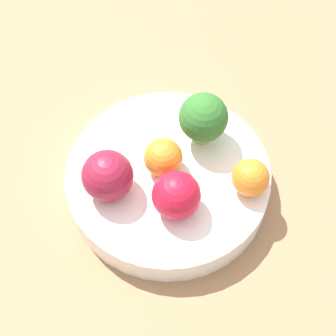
{
  "coord_description": "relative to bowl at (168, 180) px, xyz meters",
  "views": [
    {
      "loc": [
        0.27,
        -0.26,
        0.67
      ],
      "look_at": [
        0.0,
        0.0,
        0.07
      ],
      "focal_mm": 60.0,
      "sensor_mm": 36.0,
      "label": 1
    }
  ],
  "objects": [
    {
      "name": "bowl",
      "position": [
        0.0,
        0.0,
        0.0
      ],
      "size": [
        0.26,
        0.26,
        0.04
      ],
      "color": "white",
      "rests_on": "table_surface"
    },
    {
      "name": "ground_plane",
      "position": [
        0.0,
        0.0,
        -0.04
      ],
      "size": [
        6.0,
        6.0,
        0.0
      ],
      "primitive_type": "plane",
      "color": "gray"
    },
    {
      "name": "orange_front",
      "position": [
        -0.01,
        0.0,
        0.05
      ],
      "size": [
        0.05,
        0.05,
        0.05
      ],
      "color": "orange",
      "rests_on": "bowl"
    },
    {
      "name": "broccoli",
      "position": [
        -0.01,
        0.07,
        0.06
      ],
      "size": [
        0.06,
        0.06,
        0.08
      ],
      "color": "#8CB76B",
      "rests_on": "bowl"
    },
    {
      "name": "apple_red",
      "position": [
        -0.03,
        -0.07,
        0.05
      ],
      "size": [
        0.06,
        0.06,
        0.06
      ],
      "color": "maroon",
      "rests_on": "bowl"
    },
    {
      "name": "orange_back",
      "position": [
        0.09,
        0.06,
        0.04
      ],
      "size": [
        0.05,
        0.05,
        0.05
      ],
      "color": "orange",
      "rests_on": "bowl"
    },
    {
      "name": "table_surface",
      "position": [
        0.0,
        0.0,
        -0.03
      ],
      "size": [
        1.2,
        1.2,
        0.02
      ],
      "color": "#936D4C",
      "rests_on": "ground_plane"
    },
    {
      "name": "apple_green",
      "position": [
        0.04,
        -0.03,
        0.05
      ],
      "size": [
        0.06,
        0.06,
        0.06
      ],
      "color": "#B7142D",
      "rests_on": "bowl"
    }
  ]
}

